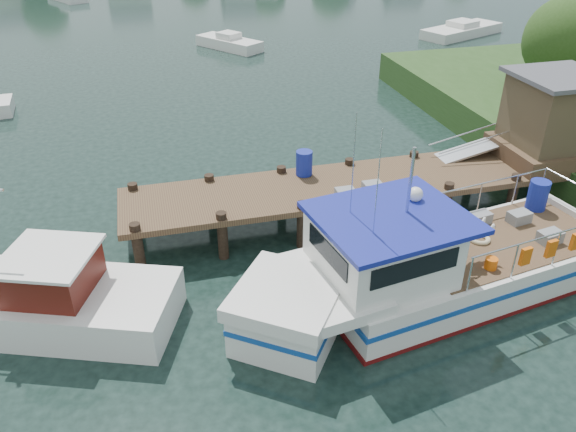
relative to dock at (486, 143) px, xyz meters
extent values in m
plane|color=black|center=(-6.51, -0.01, -2.24)|extent=(160.00, 160.00, 0.00)
cylinder|color=#332114|center=(7.49, 5.99, -0.72)|extent=(0.50, 0.50, 3.05)
sphere|color=#274217|center=(7.49, 5.99, 1.72)|extent=(3.90, 3.90, 3.90)
cube|color=#4D3824|center=(-4.51, -0.01, -0.94)|extent=(16.00, 3.00, 0.20)
cylinder|color=black|center=(-12.01, -1.31, -1.59)|extent=(0.32, 0.32, 1.90)
cylinder|color=black|center=(-12.01, 1.29, -1.59)|extent=(0.32, 0.32, 1.90)
cylinder|color=black|center=(-9.51, -1.31, -1.59)|extent=(0.32, 0.32, 1.90)
cylinder|color=black|center=(-9.51, 1.29, -1.59)|extent=(0.32, 0.32, 1.90)
cylinder|color=black|center=(-7.01, -1.31, -1.59)|extent=(0.32, 0.32, 1.90)
cylinder|color=black|center=(-7.01, 1.29, -1.59)|extent=(0.32, 0.32, 1.90)
cylinder|color=black|center=(-4.51, -1.31, -1.59)|extent=(0.32, 0.32, 1.90)
cylinder|color=black|center=(-4.51, 1.29, -1.59)|extent=(0.32, 0.32, 1.90)
cylinder|color=black|center=(-2.01, -1.31, -1.59)|extent=(0.32, 0.32, 1.90)
cylinder|color=black|center=(-2.01, 1.29, -1.59)|extent=(0.32, 0.32, 1.90)
cylinder|color=black|center=(0.49, -1.31, -1.59)|extent=(0.32, 0.32, 1.90)
cylinder|color=black|center=(0.49, 1.29, -1.59)|extent=(0.32, 0.32, 1.90)
cylinder|color=black|center=(2.99, -1.31, -1.59)|extent=(0.32, 0.32, 1.90)
cylinder|color=black|center=(2.99, 1.29, -1.59)|extent=(0.32, 0.32, 1.90)
cube|color=#4D3824|center=(2.49, -0.01, -0.54)|extent=(3.20, 3.00, 0.60)
cube|color=#473A27|center=(2.49, -0.01, 0.86)|extent=(2.60, 2.60, 2.40)
cube|color=#47474C|center=(2.49, -0.01, 2.16)|extent=(3.00, 3.00, 0.15)
cube|color=#A5A8AD|center=(0.19, 0.89, -0.59)|extent=(3.34, 0.90, 0.79)
cylinder|color=silver|center=(0.19, 0.49, -0.09)|extent=(3.34, 0.05, 0.76)
cylinder|color=silver|center=(0.19, 1.29, -0.09)|extent=(3.34, 0.05, 0.76)
cube|color=slate|center=(-5.51, -1.01, -0.68)|extent=(0.60, 0.40, 0.30)
cube|color=slate|center=(-4.51, -0.81, -0.68)|extent=(0.60, 0.40, 0.30)
cylinder|color=#D0560C|center=(-3.51, -1.11, -0.69)|extent=(0.30, 0.30, 0.28)
cylinder|color=navy|center=(-6.31, 0.89, -0.40)|extent=(0.56, 0.56, 0.85)
cube|color=silver|center=(-3.21, -4.47, -1.62)|extent=(8.52, 4.48, 1.24)
cube|color=silver|center=(-8.55, -5.33, -1.62)|extent=(3.21, 3.21, 1.24)
cube|color=silver|center=(-8.55, -5.33, -0.83)|extent=(3.49, 3.53, 0.38)
cube|color=silver|center=(-7.48, -5.16, -0.87)|extent=(2.62, 3.39, 0.32)
cube|color=#134398|center=(-3.21, -4.47, -1.46)|extent=(8.64, 4.54, 0.15)
cube|color=#134398|center=(-8.55, -5.33, -1.46)|extent=(3.26, 3.26, 0.15)
cube|color=#580C0D|center=(-3.21, -4.47, -2.19)|extent=(8.63, 4.52, 0.15)
cube|color=#4D3824|center=(-1.92, -4.27, -0.99)|extent=(6.23, 3.81, 0.04)
cube|color=silver|center=(0.96, -3.81, -1.51)|extent=(0.73, 3.24, 1.46)
cube|color=silver|center=(-5.98, -4.92, -0.19)|extent=(3.43, 3.25, 1.62)
cube|color=black|center=(-5.76, -6.32, 0.14)|extent=(2.36, 0.42, 0.54)
cube|color=black|center=(-6.21, -3.52, 0.14)|extent=(2.36, 0.42, 0.54)
cube|color=black|center=(-7.49, -5.16, 0.14)|extent=(0.35, 1.93, 0.54)
cube|color=navy|center=(-5.77, -4.88, 0.68)|extent=(4.13, 3.68, 0.13)
cylinder|color=silver|center=(-5.34, -4.81, 1.60)|extent=(0.10, 0.10, 1.73)
cylinder|color=silver|center=(-6.54, -5.55, 2.03)|extent=(0.03, 0.03, 2.60)
cylinder|color=silver|center=(-6.71, -4.49, 2.03)|extent=(0.03, 0.03, 2.60)
sphere|color=silver|center=(-4.88, -4.30, 0.90)|extent=(0.45, 0.45, 0.39)
cylinder|color=silver|center=(-1.53, -5.72, 0.03)|extent=(5.35, 0.90, 0.05)
cylinder|color=silver|center=(-2.00, -2.77, 0.03)|extent=(5.35, 0.90, 0.05)
cylinder|color=silver|center=(-4.14, -6.13, -0.48)|extent=(0.05, 0.05, 1.03)
cylinder|color=silver|center=(-4.62, -3.19, -0.48)|extent=(0.05, 0.05, 1.03)
cylinder|color=silver|center=(-2.76, -5.91, -0.48)|extent=(0.05, 0.05, 1.03)
cylinder|color=silver|center=(-3.23, -2.96, -0.48)|extent=(0.05, 0.05, 1.03)
cylinder|color=silver|center=(-1.37, -5.69, -0.48)|extent=(0.05, 0.05, 1.03)
cylinder|color=silver|center=(-1.84, -2.74, -0.48)|extent=(0.05, 0.05, 1.03)
cylinder|color=silver|center=(-0.45, -2.52, -0.48)|extent=(0.05, 0.05, 1.03)
cylinder|color=silver|center=(0.67, -2.34, -0.48)|extent=(0.05, 0.05, 1.03)
cube|color=slate|center=(-0.75, -4.74, -0.80)|extent=(0.71, 0.53, 0.35)
cube|color=slate|center=(-0.94, -3.56, -0.80)|extent=(0.71, 0.53, 0.35)
cube|color=slate|center=(-2.08, -3.31, -0.80)|extent=(0.65, 0.50, 0.35)
cylinder|color=navy|center=(0.06, -2.97, -0.51)|extent=(0.69, 0.69, 0.95)
cylinder|color=#D0560C|center=(-3.05, -5.43, -0.82)|extent=(0.37, 0.37, 0.32)
torus|color=#BFB28C|center=(-2.60, -4.16, -0.92)|extent=(0.69, 0.69, 0.13)
cube|color=#D0560C|center=(-2.43, -5.88, -0.40)|extent=(0.32, 0.15, 0.49)
cube|color=#D0560C|center=(-1.58, -5.75, -0.40)|extent=(0.32, 0.15, 0.49)
cube|color=#D0560C|center=(-0.72, -5.61, -0.40)|extent=(0.32, 0.15, 0.49)
imported|color=silver|center=(-3.79, -4.90, -0.05)|extent=(0.56, 0.76, 1.90)
cube|color=silver|center=(-14.59, -2.98, -1.70)|extent=(7.49, 4.94, 1.08)
cube|color=#4C130C|center=(-14.08, -3.18, -0.67)|extent=(2.51, 2.51, 1.03)
cube|color=silver|center=(-14.08, -3.18, -0.13)|extent=(2.79, 2.79, 0.09)
cube|color=silver|center=(-4.98, 24.39, -1.89)|extent=(4.34, 5.15, 0.71)
cube|color=silver|center=(-4.98, 24.39, -1.35)|extent=(1.82, 1.87, 0.46)
cube|color=silver|center=(12.99, 23.80, -1.89)|extent=(7.42, 4.98, 0.70)
cube|color=silver|center=(12.99, 23.80, -1.36)|extent=(2.48, 2.33, 0.45)
camera|label=1|loc=(-11.25, -15.68, 7.69)|focal=35.00mm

